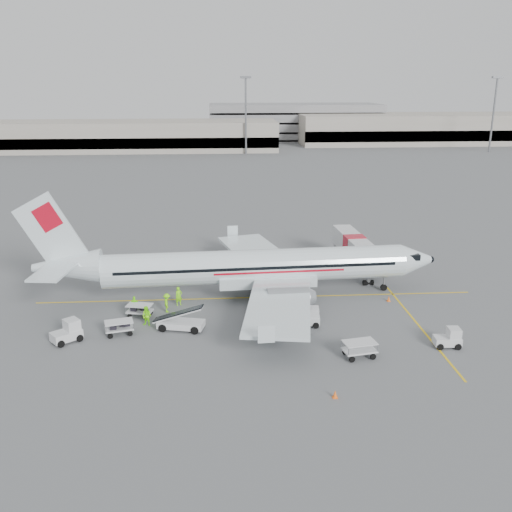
% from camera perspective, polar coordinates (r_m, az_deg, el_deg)
% --- Properties ---
extents(ground, '(360.00, 360.00, 0.00)m').
position_cam_1_polar(ground, '(57.97, 0.14, -4.17)').
color(ground, '#56595B').
extents(stripe_lead, '(44.00, 0.20, 0.01)m').
position_cam_1_polar(stripe_lead, '(57.96, 0.14, -4.17)').
color(stripe_lead, yellow).
rests_on(stripe_lead, ground).
extents(stripe_cross, '(0.20, 20.00, 0.01)m').
position_cam_1_polar(stripe_cross, '(53.53, 16.00, -6.74)').
color(stripe_cross, yellow).
rests_on(stripe_cross, ground).
extents(terminal_west, '(110.00, 22.00, 9.00)m').
position_cam_1_polar(terminal_west, '(188.11, -15.32, 11.51)').
color(terminal_west, gray).
rests_on(terminal_west, ground).
extents(terminal_east, '(90.00, 26.00, 10.00)m').
position_cam_1_polar(terminal_east, '(212.74, 16.76, 12.11)').
color(terminal_east, gray).
rests_on(terminal_east, ground).
extents(parking_garage, '(62.00, 24.00, 14.00)m').
position_cam_1_polar(parking_garage, '(216.25, 3.83, 13.38)').
color(parking_garage, slate).
rests_on(parking_garage, ground).
extents(treeline, '(300.00, 3.00, 6.00)m').
position_cam_1_polar(treeline, '(229.60, -3.05, 12.61)').
color(treeline, black).
rests_on(treeline, ground).
extents(mast_center, '(3.20, 1.20, 22.00)m').
position_cam_1_polar(mast_center, '(172.38, -1.03, 13.80)').
color(mast_center, slate).
rests_on(mast_center, ground).
extents(mast_east, '(3.20, 1.20, 22.00)m').
position_cam_1_polar(mast_east, '(191.49, 22.63, 12.87)').
color(mast_east, slate).
rests_on(mast_east, ground).
extents(aircraft, '(41.55, 33.38, 11.01)m').
position_cam_1_polar(aircraft, '(56.57, -0.01, 1.17)').
color(aircraft, white).
rests_on(aircraft, ground).
extents(jet_bridge, '(3.76, 15.30, 3.98)m').
position_cam_1_polar(jet_bridge, '(66.91, 9.77, 0.32)').
color(jet_bridge, silver).
rests_on(jet_bridge, ground).
extents(belt_loader, '(5.69, 3.20, 2.91)m').
position_cam_1_polar(belt_loader, '(50.72, -7.54, -5.77)').
color(belt_loader, silver).
rests_on(belt_loader, ground).
extents(tug_fore, '(2.22, 1.36, 1.66)m').
position_cam_1_polar(tug_fore, '(49.95, 18.60, -7.73)').
color(tug_fore, silver).
rests_on(tug_fore, ground).
extents(tug_mid, '(2.36, 1.51, 1.73)m').
position_cam_1_polar(tug_mid, '(51.49, 5.15, -6.04)').
color(tug_mid, silver).
rests_on(tug_mid, ground).
extents(tug_aft, '(2.76, 2.60, 1.87)m').
position_cam_1_polar(tug_aft, '(50.74, -18.46, -7.18)').
color(tug_aft, silver).
rests_on(tug_aft, ground).
extents(cart_loaded_a, '(2.56, 1.85, 1.21)m').
position_cam_1_polar(cart_loaded_a, '(54.30, -11.54, -5.37)').
color(cart_loaded_a, silver).
rests_on(cart_loaded_a, ground).
extents(cart_loaded_b, '(2.66, 1.95, 1.24)m').
position_cam_1_polar(cart_loaded_b, '(51.03, -13.52, -6.99)').
color(cart_loaded_b, silver).
rests_on(cart_loaded_b, ground).
extents(cart_empty_a, '(2.48, 1.69, 1.20)m').
position_cam_1_polar(cart_empty_a, '(53.86, 3.85, -5.24)').
color(cart_empty_a, silver).
rests_on(cart_empty_a, ground).
extents(cart_empty_b, '(2.81, 1.98, 1.34)m').
position_cam_1_polar(cart_empty_b, '(46.51, 10.29, -9.17)').
color(cart_empty_b, silver).
rests_on(cart_empty_b, ground).
extents(cone_nose, '(0.35, 0.35, 0.57)m').
position_cam_1_polar(cone_nose, '(58.45, 13.14, -4.16)').
color(cone_nose, orange).
rests_on(cone_nose, ground).
extents(cone_port, '(0.38, 0.38, 0.62)m').
position_cam_1_polar(cone_port, '(69.16, -1.19, -0.33)').
color(cone_port, orange).
rests_on(cone_port, ground).
extents(cone_stbd, '(0.37, 0.37, 0.60)m').
position_cam_1_polar(cone_stbd, '(40.99, 7.91, -13.50)').
color(cone_stbd, orange).
rests_on(cone_stbd, ground).
extents(crew_a, '(0.81, 0.70, 1.88)m').
position_cam_1_polar(crew_a, '(56.24, -7.73, -4.00)').
color(crew_a, '#74DF0E').
rests_on(crew_a, ground).
extents(crew_b, '(1.09, 0.99, 1.84)m').
position_cam_1_polar(crew_b, '(52.14, -10.86, -5.92)').
color(crew_b, '#74DF0E').
rests_on(crew_b, ground).
extents(crew_c, '(0.81, 1.25, 1.84)m').
position_cam_1_polar(crew_c, '(54.80, -8.89, -4.65)').
color(crew_c, '#74DF0E').
rests_on(crew_c, ground).
extents(crew_d, '(1.04, 0.50, 1.72)m').
position_cam_1_polar(crew_d, '(55.02, -12.04, -4.81)').
color(crew_d, '#74DF0E').
rests_on(crew_d, ground).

